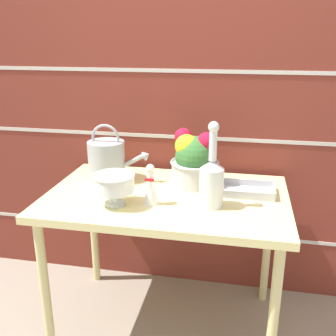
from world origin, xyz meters
The scene contains 9 objects.
ground_plane centered at (0.00, 0.00, 0.00)m, with size 12.00×12.00×0.00m, color gray.
brick_wall centered at (0.00, 0.44, 1.10)m, with size 3.60×0.08×2.20m.
patio_table centered at (0.00, 0.00, 0.66)m, with size 1.14×0.73×0.74m.
watering_can centered at (-0.34, 0.14, 0.85)m, with size 0.33×0.19×0.30m.
crystal_pedestal_bowl centered at (-0.20, -0.16, 0.84)m, with size 0.19×0.19×0.14m.
flower_planter centered at (0.11, 0.16, 0.87)m, with size 0.25×0.25×0.28m.
glass_decanter centered at (0.22, -0.09, 0.87)m, with size 0.11×0.11×0.38m.
figurine_vase centered at (-0.05, -0.12, 0.82)m, with size 0.07×0.07×0.19m.
wire_tray centered at (0.37, 0.09, 0.75)m, with size 0.27×0.17×0.04m.
Camera 1 is at (0.34, -1.70, 1.46)m, focal length 42.00 mm.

